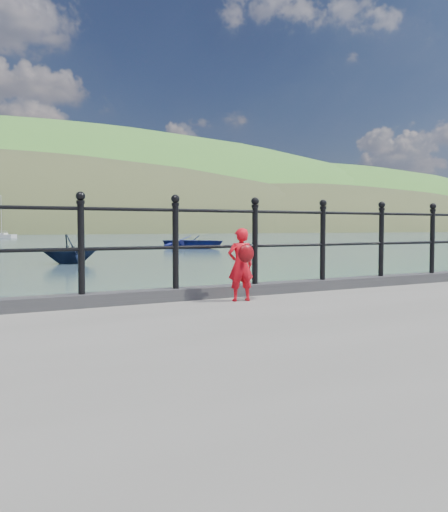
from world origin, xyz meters
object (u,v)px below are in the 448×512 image
railing (217,235)px  sailboat_deep (2,236)px  child (241,264)px  launch_blue (194,242)px  launch_navy (70,249)px

railing → sailboat_deep: bearing=84.3°
railing → child: size_ratio=19.71×
railing → launch_blue: size_ratio=3.07×
railing → launch_blue: railing is taller
sailboat_deep → launch_blue: bearing=-34.9°
railing → sailboat_deep: sailboat_deep is taller
railing → launch_navy: bearing=81.0°
launch_blue → launch_navy: bearing=-167.6°
launch_blue → child: bearing=-148.8°
child → launch_blue: 42.80m
railing → sailboat_deep: 100.01m
sailboat_deep → railing: bearing=-48.7°
child → sailboat_deep: sailboat_deep is taller
child → launch_blue: (18.49, 38.59, -0.86)m
launch_navy → sailboat_deep: bearing=-9.1°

